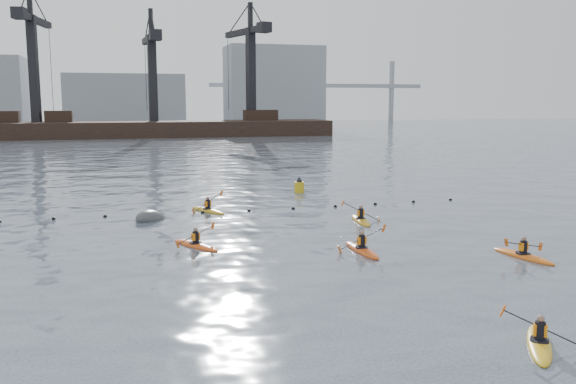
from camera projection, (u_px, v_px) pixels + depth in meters
name	position (u px, v px, depth m)	size (l,w,h in m)	color
ground	(370.00, 342.00, 18.17)	(400.00, 400.00, 0.00)	#35434E
float_line	(225.00, 211.00, 39.50)	(33.24, 0.73, 0.24)	black
barge_pier	(153.00, 127.00, 122.64)	(72.00, 19.30, 29.50)	black
skyline	(153.00, 93.00, 160.59)	(141.00, 28.00, 22.00)	gray
kayaker_0	(362.00, 249.00, 29.10)	(2.49, 3.61, 1.37)	#D14A13
kayaker_1	(539.00, 342.00, 17.85)	(2.39, 3.12, 1.25)	gold
kayaker_2	(196.00, 244.00, 30.06)	(2.30, 3.29, 1.19)	#DF5115
kayaker_3	(361.00, 220.00, 36.32)	(2.45, 3.57, 1.43)	orange
kayaker_4	(523.00, 255.00, 27.96)	(2.34, 3.56, 1.14)	orange
kayaker_5	(208.00, 210.00, 39.63)	(2.22, 3.40, 1.39)	gold
mooring_buoy	(151.00, 220.00, 36.87)	(2.38, 1.40, 1.19)	#3C3E41
nav_buoy	(299.00, 187.00, 47.91)	(0.77, 0.77, 1.41)	gold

